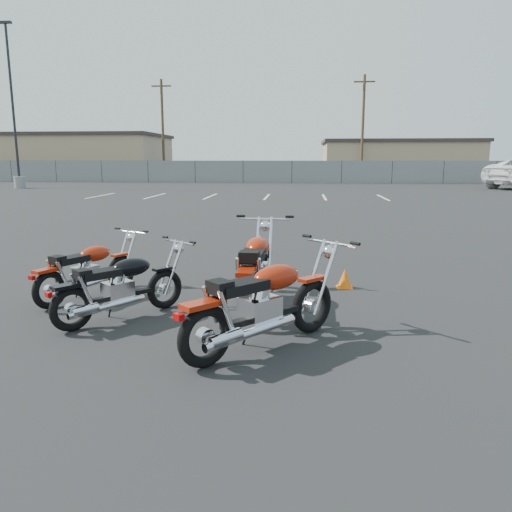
# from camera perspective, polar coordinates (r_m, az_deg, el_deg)

# --- Properties ---
(ground) EXTENTS (120.00, 120.00, 0.00)m
(ground) POSITION_cam_1_polar(r_m,az_deg,el_deg) (6.57, -2.23, -6.56)
(ground) COLOR black
(ground) RESTS_ON ground
(motorcycle_front_red) EXTENTS (1.17, 1.78, 0.91)m
(motorcycle_front_red) POSITION_cam_1_polar(r_m,az_deg,el_deg) (7.55, -18.71, -1.56)
(motorcycle_front_red) COLOR black
(motorcycle_front_red) RESTS_ON ground
(motorcycle_second_black) EXTENTS (1.50, 1.67, 0.93)m
(motorcycle_second_black) POSITION_cam_1_polar(r_m,az_deg,el_deg) (6.44, -15.21, -3.40)
(motorcycle_second_black) COLOR black
(motorcycle_second_black) RESTS_ON ground
(motorcycle_third_red) EXTENTS (1.82, 1.88, 1.08)m
(motorcycle_third_red) POSITION_cam_1_polar(r_m,az_deg,el_deg) (5.25, 0.87, -5.50)
(motorcycle_third_red) COLOR black
(motorcycle_third_red) RESTS_ON ground
(motorcycle_rear_red) EXTENTS (0.89, 2.31, 1.13)m
(motorcycle_rear_red) POSITION_cam_1_polar(r_m,az_deg,el_deg) (6.75, 0.04, -1.54)
(motorcycle_rear_red) COLOR black
(motorcycle_rear_red) RESTS_ON ground
(training_cone_near) EXTENTS (0.25, 0.25, 0.30)m
(training_cone_near) POSITION_cam_1_polar(r_m,az_deg,el_deg) (7.91, 10.09, -2.53)
(training_cone_near) COLOR orange
(training_cone_near) RESTS_ON ground
(light_pole_west) EXTENTS (0.80, 0.70, 10.54)m
(light_pole_west) POSITION_cam_1_polar(r_m,az_deg,el_deg) (37.46, -25.70, 11.22)
(light_pole_west) COLOR gray
(light_pole_west) RESTS_ON ground
(chainlink_fence) EXTENTS (80.06, 0.06, 1.80)m
(chainlink_fence) POSITION_cam_1_polar(r_m,az_deg,el_deg) (41.22, 4.12, 9.57)
(chainlink_fence) COLOR slate
(chainlink_fence) RESTS_ON ground
(tan_building_west) EXTENTS (18.40, 10.40, 4.30)m
(tan_building_west) POSITION_cam_1_polar(r_m,az_deg,el_deg) (53.33, -20.49, 10.61)
(tan_building_west) COLOR tan
(tan_building_west) RESTS_ON ground
(tan_building_east) EXTENTS (14.40, 9.40, 3.70)m
(tan_building_east) POSITION_cam_1_polar(r_m,az_deg,el_deg) (51.03, 15.85, 10.56)
(tan_building_east) COLOR tan
(tan_building_east) RESTS_ON ground
(utility_pole_b) EXTENTS (1.80, 0.24, 9.00)m
(utility_pole_b) POSITION_cam_1_polar(r_m,az_deg,el_deg) (48.02, -10.61, 14.15)
(utility_pole_b) COLOR #453120
(utility_pole_b) RESTS_ON ground
(utility_pole_c) EXTENTS (1.80, 0.24, 9.00)m
(utility_pole_c) POSITION_cam_1_polar(r_m,az_deg,el_deg) (45.58, 12.10, 14.27)
(utility_pole_c) COLOR #453120
(utility_pole_c) RESTS_ON ground
(parking_line_stripes) EXTENTS (15.12, 4.00, 0.01)m
(parking_line_stripes) POSITION_cam_1_polar(r_m,az_deg,el_deg) (26.49, -2.02, 6.80)
(parking_line_stripes) COLOR silver
(parking_line_stripes) RESTS_ON ground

